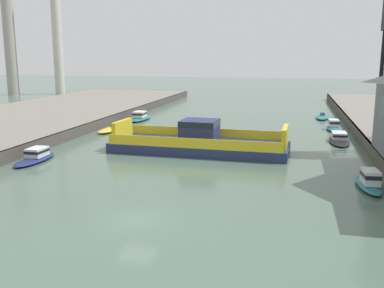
% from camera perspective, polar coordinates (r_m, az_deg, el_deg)
% --- Properties ---
extents(ground_plane, '(400.00, 400.00, 0.00)m').
position_cam_1_polar(ground_plane, '(30.14, -7.22, -9.86)').
color(ground_plane, '#4C6656').
extents(chain_ferry, '(20.54, 7.84, 3.71)m').
position_cam_1_polar(chain_ferry, '(50.40, 1.01, 0.25)').
color(chain_ferry, navy).
rests_on(chain_ferry, ground).
extents(moored_boat_near_left, '(2.23, 6.04, 1.69)m').
position_cam_1_polar(moored_boat_near_left, '(39.39, 22.17, -4.54)').
color(moored_boat_near_left, '#237075').
rests_on(moored_boat_near_left, ground).
extents(moored_boat_near_right, '(2.34, 6.21, 1.56)m').
position_cam_1_polar(moored_boat_near_right, '(68.57, 18.06, 2.22)').
color(moored_boat_near_right, '#237075').
rests_on(moored_boat_near_right, ground).
extents(moored_boat_mid_left, '(2.35, 6.74, 1.39)m').
position_cam_1_polar(moored_boat_mid_left, '(48.80, -19.76, -1.53)').
color(moored_boat_mid_left, navy).
rests_on(moored_boat_mid_left, ground).
extents(moored_boat_mid_right, '(2.73, 7.69, 1.55)m').
position_cam_1_polar(moored_boat_mid_right, '(76.07, -6.78, 3.56)').
color(moored_boat_mid_right, '#237075').
rests_on(moored_boat_mid_right, ground).
extents(moored_boat_far_left, '(2.55, 7.85, 1.24)m').
position_cam_1_polar(moored_boat_far_left, '(59.26, 18.70, 0.69)').
color(moored_boat_far_left, black).
rests_on(moored_boat_far_left, ground).
extents(moored_boat_far_right, '(3.31, 7.96, 1.08)m').
position_cam_1_polar(moored_boat_far_right, '(65.77, -10.24, 1.98)').
color(moored_boat_far_right, yellow).
rests_on(moored_boat_far_right, ground).
extents(moored_boat_upstream_b, '(2.88, 7.17, 1.03)m').
position_cam_1_polar(moored_boat_upstream_b, '(81.03, 16.69, 3.43)').
color(moored_boat_upstream_b, '#237075').
rests_on(moored_boat_upstream_b, ground).
extents(smokestack_distant_a, '(3.41, 3.41, 33.66)m').
position_cam_1_polar(smokestack_distant_a, '(134.95, -22.84, 13.53)').
color(smokestack_distant_a, '#9E998E').
rests_on(smokestack_distant_a, ground).
extents(smokestack_distant_b, '(2.88, 2.88, 38.90)m').
position_cam_1_polar(smokestack_distant_b, '(133.18, -17.34, 15.08)').
color(smokestack_distant_b, beige).
rests_on(smokestack_distant_b, ground).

